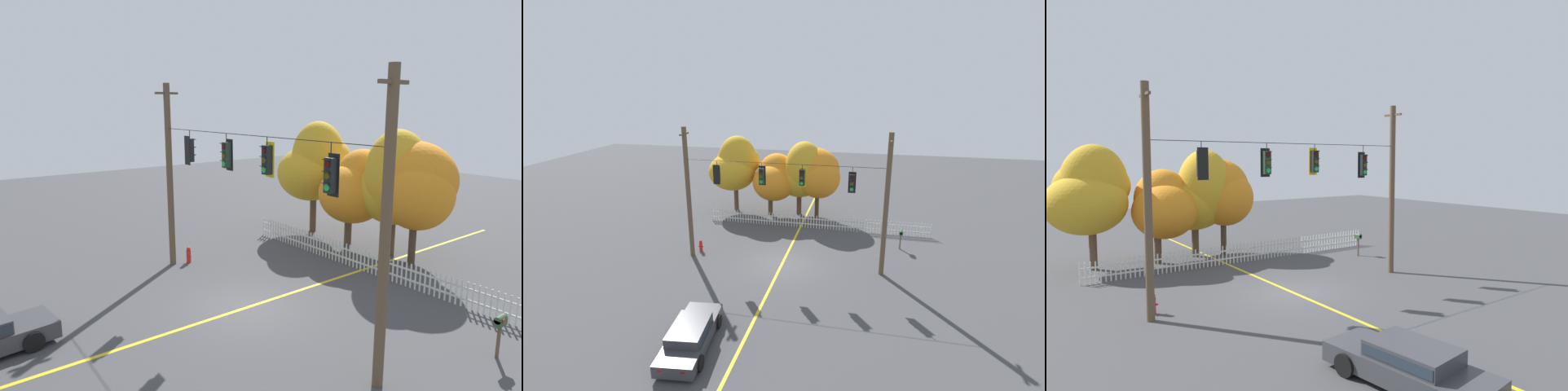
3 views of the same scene
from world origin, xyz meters
TOP-DOWN VIEW (x-y plane):
  - ground at (0.00, 0.00)m, footprint 80.00×80.00m
  - lane_centerline_stripe at (0.00, 0.00)m, footprint 0.16×36.00m
  - signal_support_span at (0.00, 0.00)m, footprint 12.49×1.10m
  - traffic_signal_northbound_primary at (-4.08, -0.01)m, footprint 0.43×0.38m
  - traffic_signal_northbound_secondary at (-1.25, 0.01)m, footprint 0.43×0.38m
  - traffic_signal_southbound_primary at (1.21, 0.01)m, footprint 0.43×0.38m
  - traffic_signal_eastbound_side at (4.11, 0.01)m, footprint 0.43×0.38m
  - white_picket_fence at (1.17, 6.55)m, footprint 17.22×0.06m
  - autumn_maple_near_fence at (-6.30, 9.60)m, footprint 4.37×3.98m
  - autumn_maple_mid at (-2.64, 9.08)m, footprint 3.57×3.80m
  - autumn_oak_far_east at (-0.44, 9.43)m, footprint 4.12×4.06m
  - autumn_maple_far_west at (0.82, 9.17)m, footprint 4.22×3.63m
  - parked_car at (-2.13, -8.60)m, footprint 2.22×4.72m
  - fire_hydrant at (-5.82, 0.70)m, footprint 0.38×0.22m
  - roadside_mailbox at (7.42, 3.99)m, footprint 0.25×0.44m

SIDE VIEW (x-z plane):
  - ground at x=0.00m, z-range 0.00..0.00m
  - lane_centerline_stripe at x=0.00m, z-range 0.00..0.01m
  - fire_hydrant at x=-5.82m, z-range -0.01..0.79m
  - white_picket_fence at x=1.17m, z-range 0.00..1.06m
  - parked_car at x=-2.13m, z-range 0.03..1.18m
  - roadside_mailbox at x=7.42m, z-range 0.43..1.80m
  - autumn_maple_mid at x=-2.64m, z-range 0.56..5.84m
  - autumn_oak_far_east at x=-0.44m, z-range 0.49..6.91m
  - autumn_maple_far_west at x=0.82m, z-range 0.88..6.78m
  - autumn_maple_near_fence at x=-6.30m, z-range 0.75..7.38m
  - signal_support_span at x=0.00m, z-range 0.07..8.57m
  - traffic_signal_eastbound_side at x=4.11m, z-range 4.78..6.34m
  - traffic_signal_northbound_primary at x=-4.08m, z-range 4.92..6.38m
  - traffic_signal_northbound_secondary at x=-1.25m, z-range 4.98..6.39m
  - traffic_signal_southbound_primary at x=1.21m, z-range 5.05..6.42m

